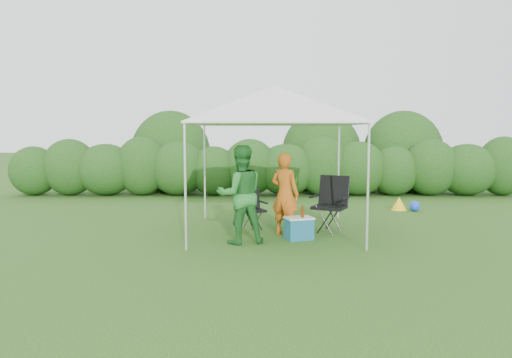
{
  "coord_description": "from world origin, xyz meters",
  "views": [
    {
      "loc": [
        -0.31,
        -9.13,
        1.99
      ],
      "look_at": [
        -0.34,
        0.4,
        1.05
      ],
      "focal_mm": 35.0,
      "sensor_mm": 36.0,
      "label": 1
    }
  ],
  "objects_px": {
    "chair_right": "(331,200)",
    "man": "(285,194)",
    "woman": "(240,195)",
    "chair_left": "(251,205)",
    "canopy": "(274,105)",
    "cooler": "(299,228)"
  },
  "relations": [
    {
      "from": "chair_left",
      "to": "woman",
      "type": "distance_m",
      "value": 1.46
    },
    {
      "from": "man",
      "to": "cooler",
      "type": "xyz_separation_m",
      "value": [
        0.24,
        -0.38,
        -0.58
      ]
    },
    {
      "from": "canopy",
      "to": "chair_left",
      "type": "relative_size",
      "value": 3.77
    },
    {
      "from": "man",
      "to": "cooler",
      "type": "height_order",
      "value": "man"
    },
    {
      "from": "chair_right",
      "to": "woman",
      "type": "distance_m",
      "value": 2.08
    },
    {
      "from": "canopy",
      "to": "cooler",
      "type": "bearing_deg",
      "value": -56.7
    },
    {
      "from": "man",
      "to": "cooler",
      "type": "distance_m",
      "value": 0.73
    },
    {
      "from": "chair_right",
      "to": "man",
      "type": "bearing_deg",
      "value": -128.84
    },
    {
      "from": "chair_left",
      "to": "man",
      "type": "distance_m",
      "value": 1.01
    },
    {
      "from": "chair_right",
      "to": "man",
      "type": "xyz_separation_m",
      "value": [
        -0.94,
        -0.41,
        0.17
      ]
    },
    {
      "from": "chair_left",
      "to": "cooler",
      "type": "relative_size",
      "value": 1.43
    },
    {
      "from": "chair_right",
      "to": "woman",
      "type": "xyz_separation_m",
      "value": [
        -1.75,
        -1.1,
        0.25
      ]
    },
    {
      "from": "chair_right",
      "to": "chair_left",
      "type": "bearing_deg",
      "value": -163.24
    },
    {
      "from": "chair_right",
      "to": "woman",
      "type": "bearing_deg",
      "value": -120.5
    },
    {
      "from": "chair_left",
      "to": "man",
      "type": "height_order",
      "value": "man"
    },
    {
      "from": "man",
      "to": "woman",
      "type": "height_order",
      "value": "woman"
    },
    {
      "from": "woman",
      "to": "cooler",
      "type": "relative_size",
      "value": 3.0
    },
    {
      "from": "chair_left",
      "to": "man",
      "type": "relative_size",
      "value": 0.53
    },
    {
      "from": "chair_left",
      "to": "woman",
      "type": "xyz_separation_m",
      "value": [
        -0.17,
        -1.4,
        0.4
      ]
    },
    {
      "from": "canopy",
      "to": "cooler",
      "type": "relative_size",
      "value": 5.39
    },
    {
      "from": "woman",
      "to": "chair_right",
      "type": "bearing_deg",
      "value": -162.92
    },
    {
      "from": "chair_right",
      "to": "man",
      "type": "height_order",
      "value": "man"
    }
  ]
}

